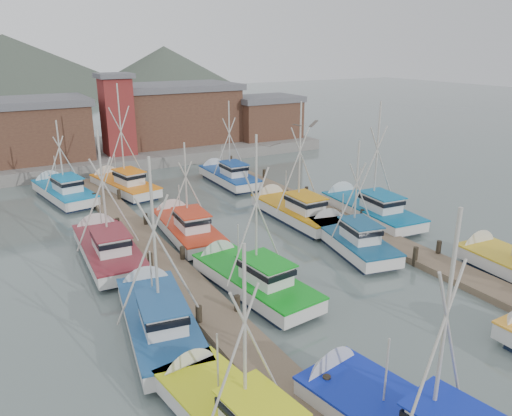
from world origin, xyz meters
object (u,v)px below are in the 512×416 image
lookout_tower (117,114)px  boat_8 (185,227)px  boat_12 (122,184)px  boat_4 (249,278)px

lookout_tower → boat_8: (-2.09, -23.67, -4.88)m
boat_8 → boat_12: 13.06m
boat_12 → lookout_tower: bearing=63.7°
lookout_tower → boat_8: 24.26m
boat_4 → boat_8: (-0.01, 9.02, -0.01)m
boat_4 → boat_8: 9.02m
boat_4 → boat_12: 22.07m
lookout_tower → boat_12: lookout_tower is taller
boat_4 → boat_8: size_ratio=1.03×
boat_4 → boat_12: (-0.76, 22.06, 0.00)m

